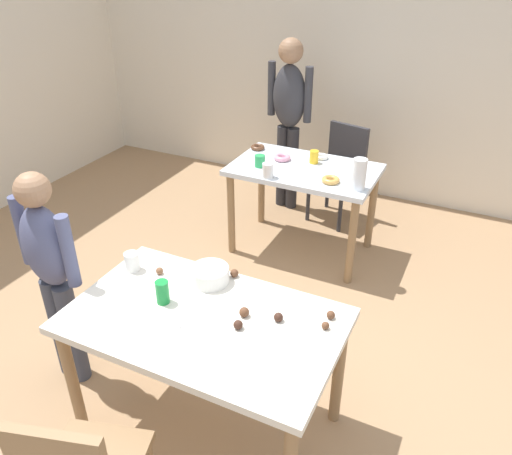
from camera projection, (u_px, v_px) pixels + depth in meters
ground_plane at (220, 415)px, 2.85m from camera, size 6.40×6.40×0.00m
wall_back at (385, 63)px, 4.70m from camera, size 6.40×0.10×2.60m
dining_table_near at (205, 333)px, 2.47m from camera, size 1.31×0.79×0.75m
dining_table_far at (304, 180)px, 4.04m from camera, size 1.13×0.70×0.75m
chair_far_table at (341, 167)px, 4.63m from camera, size 0.48×0.48×0.87m
person_girl_near at (51, 266)px, 2.74m from camera, size 0.46×0.24×1.33m
person_adult_far at (289, 111)px, 4.59m from camera, size 0.46×0.25×1.58m
mixing_bowl at (210, 275)px, 2.66m from camera, size 0.20×0.20×0.09m
soda_can at (162, 292)px, 2.50m from camera, size 0.07×0.07×0.12m
fork_near at (165, 322)px, 2.39m from camera, size 0.17×0.02×0.01m
cup_near_0 at (132, 262)px, 2.75m from camera, size 0.08×0.08×0.10m
cake_ball_0 at (234, 273)px, 2.70m from camera, size 0.04×0.04×0.04m
cake_ball_1 at (325, 326)px, 2.35m from camera, size 0.04×0.04×0.04m
cake_ball_2 at (238, 325)px, 2.35m from camera, size 0.04×0.04×0.04m
cake_ball_3 at (278, 317)px, 2.39m from camera, size 0.04×0.04×0.04m
cake_ball_4 at (160, 271)px, 2.73m from camera, size 0.04×0.04×0.04m
cake_ball_5 at (196, 266)px, 2.76m from camera, size 0.05×0.05×0.05m
cake_ball_6 at (331, 315)px, 2.41m from camera, size 0.04×0.04×0.04m
cake_ball_7 at (244, 312)px, 2.42m from camera, size 0.05×0.05×0.05m
pitcher_far at (359, 174)px, 3.59m from camera, size 0.10×0.10×0.23m
cup_far_0 at (260, 161)px, 3.98m from camera, size 0.08×0.08×0.09m
cup_far_1 at (314, 157)px, 4.04m from camera, size 0.07×0.07×0.10m
cup_far_2 at (268, 170)px, 3.80m from camera, size 0.08×0.08×0.11m
donut_far_0 at (282, 158)px, 4.11m from camera, size 0.14×0.14×0.04m
donut_far_1 at (331, 180)px, 3.74m from camera, size 0.13×0.13×0.04m
donut_far_2 at (321, 157)px, 4.14m from camera, size 0.11×0.11×0.03m
donut_far_3 at (258, 147)px, 4.32m from camera, size 0.12×0.12×0.03m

